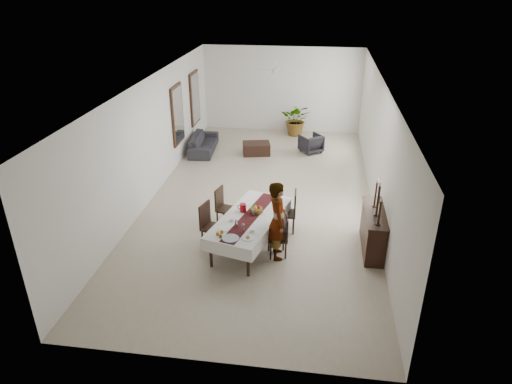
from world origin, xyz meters
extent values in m
cube|color=#B6AA91|center=(0.00, 0.00, 0.00)|extent=(6.00, 12.00, 0.00)
cube|color=white|center=(0.00, 0.00, 3.20)|extent=(6.00, 12.00, 0.02)
cube|color=silver|center=(0.00, 6.00, 1.60)|extent=(6.00, 0.02, 3.20)
cube|color=silver|center=(0.00, -6.00, 1.60)|extent=(6.00, 0.02, 3.20)
cube|color=silver|center=(-3.00, 0.00, 1.60)|extent=(0.02, 12.00, 3.20)
cube|color=silver|center=(3.00, 0.00, 1.60)|extent=(0.02, 12.00, 3.20)
cube|color=black|center=(0.06, -2.46, 0.71)|extent=(1.53, 2.50, 0.05)
cylinder|color=black|center=(-0.64, -3.42, 0.34)|extent=(0.08, 0.08, 0.68)
cylinder|color=black|center=(0.19, -3.64, 0.34)|extent=(0.08, 0.08, 0.68)
cylinder|color=black|center=(-0.08, -1.28, 0.34)|extent=(0.08, 0.08, 0.68)
cylinder|color=black|center=(0.75, -1.50, 0.34)|extent=(0.08, 0.08, 0.68)
cube|color=silver|center=(0.06, -2.46, 0.73)|extent=(1.75, 2.72, 0.01)
cube|color=white|center=(-0.49, -2.32, 0.59)|extent=(0.65, 2.43, 0.29)
cube|color=white|center=(0.61, -2.60, 0.59)|extent=(0.65, 2.43, 0.29)
cube|color=white|center=(-0.26, -3.67, 0.59)|extent=(1.11, 0.30, 0.29)
cube|color=white|center=(0.37, -1.25, 0.59)|extent=(1.11, 0.30, 0.29)
cube|color=#51171A|center=(0.06, -2.46, 0.74)|extent=(0.95, 2.44, 0.00)
cylinder|color=#9C0B14|center=(-0.14, -2.26, 0.84)|extent=(0.18, 0.18, 0.19)
torus|color=maroon|center=(-0.22, -2.24, 0.84)|extent=(0.12, 0.05, 0.12)
cylinder|color=silver|center=(0.01, -3.10, 0.82)|extent=(0.07, 0.07, 0.17)
cylinder|color=silver|center=(-0.17, -2.95, 0.82)|extent=(0.07, 0.07, 0.17)
cylinder|color=silver|center=(0.11, -2.43, 0.82)|extent=(0.07, 0.07, 0.17)
cylinder|color=white|center=(0.19, -3.10, 0.77)|extent=(0.09, 0.09, 0.06)
cylinder|color=white|center=(0.19, -3.10, 0.75)|extent=(0.15, 0.15, 0.01)
cylinder|color=silver|center=(-0.31, -2.72, 0.77)|extent=(0.09, 0.09, 0.06)
cylinder|color=silver|center=(-0.31, -2.72, 0.75)|extent=(0.15, 0.15, 0.01)
cylinder|color=silver|center=(0.14, -3.39, 0.75)|extent=(0.23, 0.23, 0.01)
sphere|color=tan|center=(0.14, -3.39, 0.77)|extent=(0.09, 0.09, 0.09)
cylinder|color=silver|center=(-0.41, -3.09, 0.75)|extent=(0.23, 0.23, 0.01)
cylinder|color=white|center=(-0.11, -1.86, 0.75)|extent=(0.23, 0.23, 0.01)
cylinder|color=#44454A|center=(-0.20, -3.45, 0.75)|extent=(0.35, 0.35, 0.02)
cylinder|color=brown|center=(-0.42, -3.42, 0.78)|extent=(0.06, 0.06, 0.07)
cylinder|color=#9A6516|center=(-0.50, -3.34, 0.78)|extent=(0.06, 0.06, 0.07)
cylinder|color=#9C6C16|center=(-0.43, -3.26, 0.78)|extent=(0.06, 0.06, 0.07)
cylinder|color=brown|center=(0.16, -2.24, 0.79)|extent=(0.29, 0.29, 0.10)
sphere|color=maroon|center=(0.20, -2.23, 0.86)|extent=(0.09, 0.09, 0.09)
sphere|color=#558728|center=(0.13, -2.20, 0.86)|extent=(0.08, 0.08, 0.08)
sphere|color=yellow|center=(0.15, -2.28, 0.86)|extent=(0.08, 0.08, 0.08)
cube|color=black|center=(0.70, -2.79, 0.42)|extent=(0.49, 0.49, 0.05)
cylinder|color=black|center=(0.90, -2.91, 0.20)|extent=(0.05, 0.05, 0.40)
cylinder|color=black|center=(0.82, -2.59, 0.20)|extent=(0.05, 0.05, 0.40)
cylinder|color=black|center=(0.58, -2.99, 0.20)|extent=(0.05, 0.05, 0.40)
cylinder|color=black|center=(0.50, -2.67, 0.20)|extent=(0.05, 0.05, 0.40)
cube|color=black|center=(0.88, -2.75, 0.69)|extent=(0.13, 0.40, 0.51)
cube|color=black|center=(0.81, -1.69, 0.46)|extent=(0.45, 0.45, 0.05)
cylinder|color=black|center=(0.99, -1.87, 0.22)|extent=(0.05, 0.05, 0.43)
cylinder|color=black|center=(0.98, -1.51, 0.22)|extent=(0.05, 0.05, 0.43)
cylinder|color=black|center=(0.64, -1.88, 0.22)|extent=(0.05, 0.05, 0.43)
cylinder|color=black|center=(0.62, -1.52, 0.22)|extent=(0.05, 0.05, 0.43)
cube|color=black|center=(1.01, -1.69, 0.76)|extent=(0.06, 0.44, 0.56)
cube|color=black|center=(-0.78, -2.60, 0.46)|extent=(0.55, 0.55, 0.05)
cylinder|color=black|center=(-0.90, -2.37, 0.22)|extent=(0.05, 0.05, 0.43)
cylinder|color=black|center=(-1.00, -2.71, 0.22)|extent=(0.05, 0.05, 0.43)
cylinder|color=black|center=(-0.55, -2.48, 0.22)|extent=(0.05, 0.05, 0.43)
cylinder|color=black|center=(-0.66, -2.82, 0.22)|extent=(0.05, 0.05, 0.43)
cube|color=black|center=(-0.97, -2.54, 0.76)|extent=(0.17, 0.43, 0.56)
cube|color=black|center=(-0.66, -1.64, 0.43)|extent=(0.51, 0.51, 0.05)
cylinder|color=black|center=(-0.78, -1.43, 0.20)|extent=(0.05, 0.05, 0.41)
cylinder|color=black|center=(-0.87, -1.76, 0.20)|extent=(0.05, 0.05, 0.41)
cylinder|color=black|center=(-0.45, -1.52, 0.20)|extent=(0.05, 0.05, 0.41)
cylinder|color=black|center=(-0.54, -1.85, 0.20)|extent=(0.05, 0.05, 0.41)
cube|color=black|center=(-0.84, -1.59, 0.72)|extent=(0.14, 0.41, 0.53)
imported|color=#909298|center=(0.70, -2.82, 0.89)|extent=(0.55, 0.72, 1.78)
cube|color=black|center=(2.78, -2.26, 0.46)|extent=(0.41, 1.53, 0.92)
cube|color=black|center=(2.78, -2.26, 0.93)|extent=(0.45, 1.59, 0.03)
cylinder|color=black|center=(2.78, -2.82, 0.96)|extent=(0.10, 0.10, 0.03)
cylinder|color=black|center=(2.78, -2.82, 1.23)|extent=(0.05, 0.05, 0.51)
cylinder|color=silver|center=(2.78, -2.82, 1.53)|extent=(0.04, 0.04, 0.08)
cylinder|color=black|center=(2.78, -2.41, 0.96)|extent=(0.10, 0.10, 0.03)
cylinder|color=black|center=(2.78, -2.41, 1.31)|extent=(0.05, 0.05, 0.66)
cylinder|color=beige|center=(2.78, -2.41, 1.68)|extent=(0.04, 0.04, 0.08)
cylinder|color=black|center=(2.78, -2.00, 0.96)|extent=(0.10, 0.10, 0.03)
cylinder|color=black|center=(2.78, -2.00, 1.26)|extent=(0.05, 0.05, 0.56)
cylinder|color=beige|center=(2.78, -2.00, 1.58)|extent=(0.04, 0.04, 0.08)
imported|color=#2A282E|center=(-2.46, 3.32, 0.29)|extent=(0.89, 2.00, 0.57)
imported|color=#262428|center=(1.24, 3.72, 0.31)|extent=(0.95, 0.95, 0.62)
cube|color=black|center=(-0.60, 3.26, 0.20)|extent=(1.02, 0.78, 0.40)
imported|color=#335923|center=(0.63, 5.50, 0.61)|extent=(1.17, 1.04, 1.21)
cube|color=black|center=(-2.96, 2.20, 1.60)|extent=(0.06, 1.05, 1.85)
cube|color=silver|center=(-2.92, 2.20, 1.60)|extent=(0.01, 0.90, 1.70)
cube|color=black|center=(-2.96, 4.30, 1.60)|extent=(0.06, 1.05, 1.85)
cube|color=silver|center=(-2.92, 4.30, 1.60)|extent=(0.01, 0.90, 1.70)
cylinder|color=white|center=(0.00, 3.00, 3.10)|extent=(0.04, 0.04, 0.20)
cylinder|color=white|center=(0.00, 3.00, 2.90)|extent=(0.16, 0.16, 0.08)
cube|color=silver|center=(0.00, 3.35, 2.90)|extent=(0.10, 0.55, 0.01)
cube|color=silver|center=(0.00, 2.65, 2.90)|extent=(0.10, 0.55, 0.01)
cube|color=white|center=(0.35, 3.00, 2.90)|extent=(0.55, 0.10, 0.01)
cube|color=silver|center=(-0.35, 3.00, 2.90)|extent=(0.55, 0.10, 0.01)
camera|label=1|loc=(1.41, -11.25, 5.67)|focal=32.00mm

